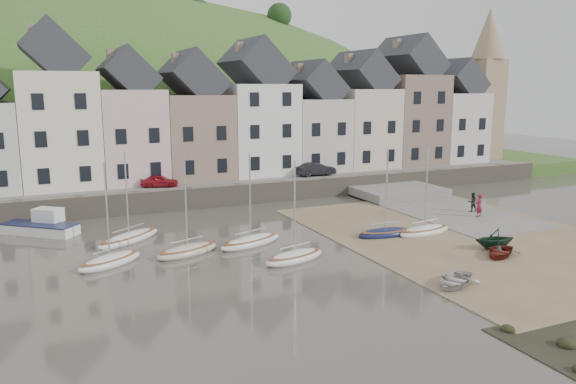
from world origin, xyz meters
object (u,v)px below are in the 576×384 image
sailboat_0 (129,238)px  car_left (160,181)px  rowboat_green (495,239)px  car_right (316,169)px  rowboat_white (455,280)px  person_dark (472,202)px  rowboat_red (500,252)px  person_red (479,205)px

sailboat_0 → car_left: (4.37, 11.03, 1.89)m
sailboat_0 → rowboat_green: size_ratio=2.40×
rowboat_green → car_right: 22.72m
rowboat_white → person_dark: size_ratio=1.87×
rowboat_red → car_right: bearing=150.8°
sailboat_0 → car_right: (19.74, 11.03, 2.00)m
person_dark → car_right: (-7.45, 13.78, 1.34)m
rowboat_white → sailboat_0: bearing=-167.8°
rowboat_red → person_red: person_red is taller
rowboat_red → person_red: bearing=113.7°
car_right → rowboat_red: bearing=179.2°
rowboat_white → rowboat_green: size_ratio=1.13×
rowboat_white → rowboat_green: rowboat_green is taller
rowboat_white → person_red: person_red is taller
car_left → car_right: bearing=-72.6°
rowboat_green → rowboat_red: size_ratio=0.92×
person_red → car_right: bearing=-80.1°
rowboat_white → car_right: car_right is taller
person_dark → person_red: bearing=80.4°
rowboat_white → rowboat_red: rowboat_white is taller
car_left → person_dark: bearing=-103.7°
person_dark → rowboat_green: bearing=72.3°
sailboat_0 → car_left: 12.01m
rowboat_red → car_right: 24.03m
rowboat_green → person_red: bearing=156.3°
person_red → person_dark: 1.89m
rowboat_green → car_left: bearing=-130.7°
rowboat_red → sailboat_0: bearing=-152.8°
rowboat_white → rowboat_green: (6.84, 4.23, 0.38)m
person_dark → car_right: bearing=-44.3°
rowboat_white → person_red: bearing=103.5°
rowboat_white → car_right: bearing=138.6°
rowboat_green → person_red: size_ratio=1.43×
rowboat_green → person_red: person_red is taller
sailboat_0 → rowboat_green: 23.97m
car_left → car_right: (15.37, 0.00, 0.11)m
sailboat_0 → person_dark: size_ratio=3.96×
rowboat_green → person_red: (5.36, 7.18, 0.29)m
rowboat_white → rowboat_red: (5.98, 2.91, -0.01)m
sailboat_0 → rowboat_green: bearing=-29.0°
rowboat_red → car_right: size_ratio=0.72×
rowboat_red → person_dark: 12.40m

